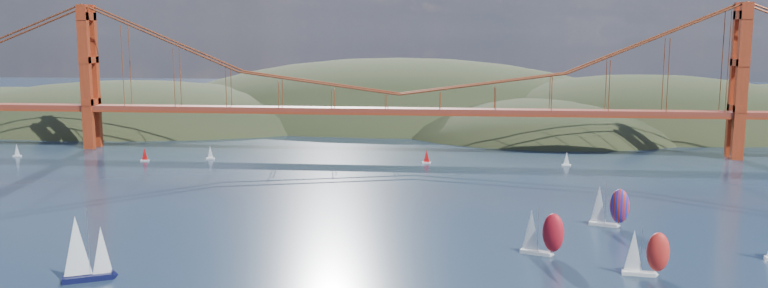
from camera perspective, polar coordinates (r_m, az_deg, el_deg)
headlands at (r=378.68m, az=9.22°, el=-0.25°), size 725.00×225.00×96.00m
bridge at (r=276.76m, az=0.84°, el=5.94°), size 552.00×12.00×55.00m
sloop_navy at (r=147.08m, az=-21.89°, el=-7.43°), size 9.32×7.55×13.58m
racer_0 at (r=155.64m, az=11.91°, el=-6.58°), size 9.05×6.05×10.12m
racer_1 at (r=147.99m, az=19.28°, el=-7.78°), size 8.45×3.86×9.55m
racer_rwb at (r=181.76m, az=16.74°, el=-4.53°), size 9.24×5.73×10.33m
distant_boat_1 at (r=301.68m, az=-26.18°, el=-0.42°), size 3.00×2.00×4.70m
distant_boat_2 at (r=274.27m, az=-17.77°, el=-0.76°), size 3.00×2.00×4.70m
distant_boat_3 at (r=272.28m, az=-13.10°, el=-0.64°), size 3.00×2.00×4.70m
distant_boat_8 at (r=259.52m, az=13.74°, el=-1.11°), size 3.00×2.00×4.70m
distant_boat_9 at (r=257.07m, az=3.26°, el=-0.96°), size 3.00×2.00×4.70m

